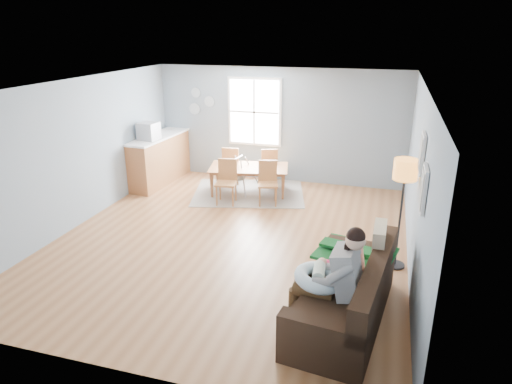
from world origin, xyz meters
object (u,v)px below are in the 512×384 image
(dining_table, at_px, (249,180))
(counter, at_px, (159,159))
(toddler, at_px, (348,257))
(storage_cube, at_px, (325,289))
(monitor, at_px, (148,131))
(chair_sw, at_px, (227,179))
(baby_swing, at_px, (238,176))
(chair_nw, at_px, (231,163))
(chair_ne, at_px, (269,164))
(floor_lamp, at_px, (405,179))
(chair_se, at_px, (268,180))
(father, at_px, (333,276))
(sofa, at_px, (348,298))

(dining_table, bearing_deg, counter, 164.51)
(toddler, relative_size, dining_table, 0.54)
(storage_cube, bearing_deg, monitor, 140.90)
(chair_sw, height_order, baby_swing, chair_sw)
(chair_nw, distance_m, counter, 1.74)
(toddler, relative_size, chair_ne, 1.04)
(chair_sw, bearing_deg, floor_lamp, -28.36)
(storage_cube, xyz_separation_m, dining_table, (-2.30, 3.97, 0.05))
(storage_cube, distance_m, chair_nw, 5.30)
(counter, bearing_deg, toddler, -40.37)
(toddler, height_order, floor_lamp, floor_lamp)
(storage_cube, height_order, chair_se, chair_se)
(dining_table, xyz_separation_m, chair_sw, (-0.27, -0.68, 0.23))
(floor_lamp, height_order, chair_se, floor_lamp)
(toddler, distance_m, chair_ne, 5.21)
(dining_table, height_order, counter, counter)
(floor_lamp, bearing_deg, chair_ne, 131.86)
(dining_table, bearing_deg, father, -73.31)
(chair_nw, distance_m, chair_ne, 0.90)
(sofa, bearing_deg, dining_table, 121.97)
(toddler, distance_m, baby_swing, 4.98)
(dining_table, height_order, chair_se, chair_se)
(counter, height_order, baby_swing, counter)
(floor_lamp, height_order, counter, floor_lamp)
(toddler, bearing_deg, baby_swing, 124.99)
(counter, bearing_deg, storage_cube, -41.96)
(chair_se, xyz_separation_m, baby_swing, (-0.84, 0.56, -0.17))
(toddler, height_order, baby_swing, toddler)
(chair_se, bearing_deg, baby_swing, 146.46)
(father, bearing_deg, storage_cube, 105.06)
(chair_nw, bearing_deg, monitor, -157.43)
(chair_se, relative_size, baby_swing, 1.03)
(floor_lamp, xyz_separation_m, counter, (-5.50, 2.71, -0.87))
(sofa, height_order, counter, counter)
(floor_lamp, xyz_separation_m, chair_ne, (-2.92, 3.26, -0.94))
(storage_cube, distance_m, chair_ne, 5.09)
(chair_sw, height_order, monitor, monitor)
(chair_se, bearing_deg, storage_cube, -63.71)
(dining_table, relative_size, chair_sw, 1.84)
(toddler, distance_m, chair_se, 4.04)
(chair_nw, xyz_separation_m, counter, (-1.71, -0.33, 0.06))
(counter, relative_size, monitor, 4.60)
(chair_nw, xyz_separation_m, baby_swing, (0.30, -0.39, -0.16))
(chair_nw, bearing_deg, counter, -169.24)
(toddler, bearing_deg, sofa, -76.01)
(father, relative_size, chair_se, 1.57)
(sofa, distance_m, chair_ne, 5.42)
(floor_lamp, height_order, baby_swing, floor_lamp)
(toddler, bearing_deg, chair_ne, 115.98)
(chair_ne, bearing_deg, father, -67.53)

